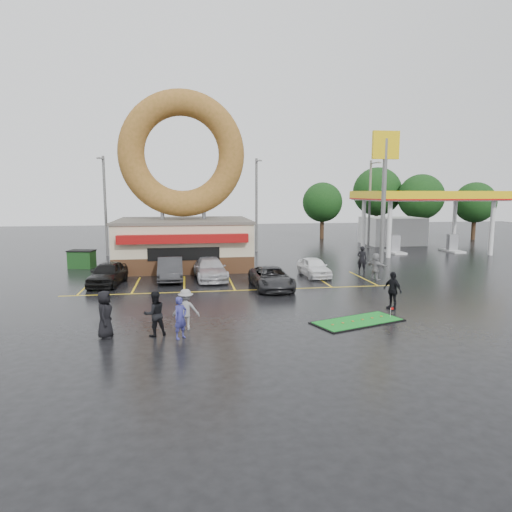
{
  "coord_description": "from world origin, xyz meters",
  "views": [
    {
      "loc": [
        -2.8,
        -23.02,
        5.81
      ],
      "look_at": [
        1.09,
        2.32,
        2.2
      ],
      "focal_mm": 32.0,
      "sensor_mm": 36.0,
      "label": 1
    }
  ],
  "objects": [
    {
      "name": "streetlight_right",
      "position": [
        16.0,
        21.92,
        4.78
      ],
      "size": [
        0.4,
        2.21,
        9.0
      ],
      "color": "slate",
      "rests_on": "ground"
    },
    {
      "name": "gas_station",
      "position": [
        20.0,
        20.94,
        3.7
      ],
      "size": [
        12.3,
        13.65,
        5.9
      ],
      "color": "silver",
      "rests_on": "ground"
    },
    {
      "name": "person_cameraman",
      "position": [
        7.31,
        -2.05,
        0.94
      ],
      "size": [
        0.85,
        1.2,
        1.88
      ],
      "primitive_type": "imported",
      "rotation": [
        0.0,
        0.0,
        -1.17
      ],
      "color": "black",
      "rests_on": "ground"
    },
    {
      "name": "tree_far_b",
      "position": [
        32.0,
        28.0,
        4.53
      ],
      "size": [
        4.9,
        4.9,
        7.0
      ],
      "color": "#332114",
      "rests_on": "ground"
    },
    {
      "name": "car_white",
      "position": [
        5.87,
        7.08,
        0.66
      ],
      "size": [
        1.76,
        3.97,
        1.33
      ],
      "primitive_type": "imported",
      "rotation": [
        0.0,
        0.0,
        0.05
      ],
      "color": "white",
      "rests_on": "ground"
    },
    {
      "name": "car_grey",
      "position": [
        2.23,
        3.58,
        0.66
      ],
      "size": [
        2.32,
        4.79,
        1.31
      ],
      "primitive_type": "imported",
      "rotation": [
        0.0,
        0.0,
        0.03
      ],
      "color": "#28282A",
      "rests_on": "ground"
    },
    {
      "name": "tree_far_a",
      "position": [
        26.0,
        30.0,
        5.18
      ],
      "size": [
        5.6,
        5.6,
        8.0
      ],
      "color": "#332114",
      "rests_on": "ground"
    },
    {
      "name": "streetlight_mid",
      "position": [
        4.0,
        20.92,
        4.78
      ],
      "size": [
        0.4,
        2.21,
        9.0
      ],
      "color": "slate",
      "rests_on": "ground"
    },
    {
      "name": "person_bystander",
      "position": [
        -6.08,
        -4.63,
        0.97
      ],
      "size": [
        0.66,
        0.98,
        1.93
      ],
      "primitive_type": "imported",
      "rotation": [
        0.0,
        0.0,
        1.52
      ],
      "color": "black",
      "rests_on": "ground"
    },
    {
      "name": "donut_shop",
      "position": [
        -3.0,
        12.97,
        4.46
      ],
      "size": [
        10.2,
        8.7,
        13.5
      ],
      "color": "#472B19",
      "rests_on": "ground"
    },
    {
      "name": "person_blackjkt",
      "position": [
        -4.14,
        -4.68,
        0.92
      ],
      "size": [
        1.1,
        0.99,
        1.85
      ],
      "primitive_type": "imported",
      "rotation": [
        0.0,
        0.0,
        3.53
      ],
      "color": "black",
      "rests_on": "ground"
    },
    {
      "name": "person_walker_near",
      "position": [
        9.63,
        5.38,
        0.9
      ],
      "size": [
        1.22,
        1.73,
        1.79
      ],
      "primitive_type": "imported",
      "rotation": [
        0.0,
        0.0,
        2.03
      ],
      "color": "gray",
      "rests_on": "ground"
    },
    {
      "name": "car_silver",
      "position": [
        -1.27,
        7.15,
        0.71
      ],
      "size": [
        2.32,
        5.02,
        1.42
      ],
      "primitive_type": "imported",
      "rotation": [
        0.0,
        0.0,
        0.07
      ],
      "color": "#B7B6BB",
      "rests_on": "ground"
    },
    {
      "name": "dumpster",
      "position": [
        -10.8,
        13.32,
        0.65
      ],
      "size": [
        2.02,
        1.56,
        1.3
      ],
      "primitive_type": "cube",
      "rotation": [
        0.0,
        0.0,
        -0.22
      ],
      "color": "#1B471B",
      "rests_on": "ground"
    },
    {
      "name": "person_hoodie",
      "position": [
        -2.89,
        -4.02,
        0.88
      ],
      "size": [
        1.18,
        0.74,
        1.75
      ],
      "primitive_type": "imported",
      "rotation": [
        0.0,
        0.0,
        3.06
      ],
      "color": "gray",
      "rests_on": "ground"
    },
    {
      "name": "person_blue",
      "position": [
        -3.1,
        -5.16,
        0.85
      ],
      "size": [
        0.73,
        0.71,
        1.69
      ],
      "primitive_type": "imported",
      "rotation": [
        0.0,
        0.0,
        0.73
      ],
      "color": "navy",
      "rests_on": "ground"
    },
    {
      "name": "car_black",
      "position": [
        -7.73,
        6.17,
        0.74
      ],
      "size": [
        2.29,
        4.55,
        1.49
      ],
      "primitive_type": "imported",
      "rotation": [
        0.0,
        0.0,
        -0.13
      ],
      "color": "black",
      "rests_on": "ground"
    },
    {
      "name": "person_walker_far",
      "position": [
        9.82,
        8.27,
        0.96
      ],
      "size": [
        0.83,
        0.72,
        1.91
      ],
      "primitive_type": "imported",
      "rotation": [
        0.0,
        0.0,
        2.69
      ],
      "color": "black",
      "rests_on": "ground"
    },
    {
      "name": "car_dgrey",
      "position": [
        -3.9,
        7.28,
        0.76
      ],
      "size": [
        1.72,
        4.63,
        1.51
      ],
      "primitive_type": "imported",
      "rotation": [
        0.0,
        0.0,
        0.03
      ],
      "color": "#29292C",
      "rests_on": "ground"
    },
    {
      "name": "tree_far_d",
      "position": [
        14.0,
        32.0,
        4.53
      ],
      "size": [
        4.9,
        4.9,
        7.0
      ],
      "color": "#332114",
      "rests_on": "ground"
    },
    {
      "name": "ground",
      "position": [
        0.0,
        0.0,
        0.0
      ],
      "size": [
        120.0,
        120.0,
        0.0
      ],
      "primitive_type": "plane",
      "color": "black",
      "rests_on": "ground"
    },
    {
      "name": "tree_far_c",
      "position": [
        22.0,
        34.0,
        5.84
      ],
      "size": [
        6.3,
        6.3,
        9.0
      ],
      "color": "#332114",
      "rests_on": "ground"
    },
    {
      "name": "putting_green",
      "position": [
        4.75,
        -4.04,
        0.03
      ],
      "size": [
        4.52,
        3.09,
        0.52
      ],
      "color": "black",
      "rests_on": "ground"
    },
    {
      "name": "streetlight_left",
      "position": [
        -10.0,
        19.92,
        4.78
      ],
      "size": [
        0.4,
        2.21,
        9.0
      ],
      "color": "slate",
      "rests_on": "ground"
    },
    {
      "name": "shell_sign",
      "position": [
        13.0,
        12.0,
        7.38
      ],
      "size": [
        2.2,
        0.36,
        10.6
      ],
      "color": "slate",
      "rests_on": "ground"
    }
  ]
}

